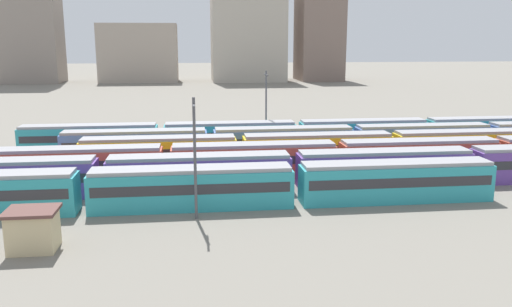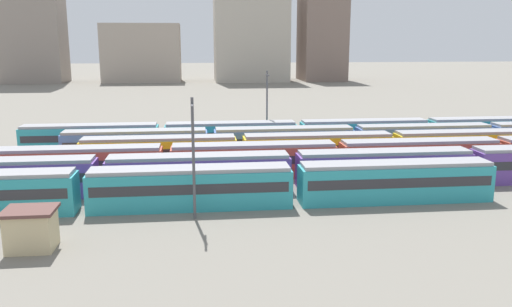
{
  "view_description": "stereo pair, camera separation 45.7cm",
  "coord_description": "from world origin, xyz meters",
  "views": [
    {
      "loc": [
        6.98,
        -45.67,
        14.73
      ],
      "look_at": [
        13.99,
        13.0,
        2.04
      ],
      "focal_mm": 37.04,
      "sensor_mm": 36.0,
      "label": 1
    },
    {
      "loc": [
        7.43,
        -45.72,
        14.73
      ],
      "look_at": [
        13.99,
        13.0,
        2.04
      ],
      "focal_mm": 37.04,
      "sensor_mm": 36.0,
      "label": 2
    }
  ],
  "objects": [
    {
      "name": "distant_building_2",
      "position": [
        27.4,
        151.32,
        18.51
      ],
      "size": [
        26.36,
        21.48,
        37.03
      ],
      "primitive_type": "cube",
      "color": "#B2A899",
      "rests_on": "ground_plane"
    },
    {
      "name": "train_track_4",
      "position": [
        27.93,
        20.8,
        1.9
      ],
      "size": [
        74.7,
        3.06,
        3.75
      ],
      "color": "#4C70BC",
      "rests_on": "ground_plane"
    },
    {
      "name": "ground_plane",
      "position": [
        0.0,
        13.0,
        0.0
      ],
      "size": [
        600.0,
        600.0,
        0.0
      ],
      "primitive_type": "plane",
      "color": "slate"
    },
    {
      "name": "catenary_pole_1",
      "position": [
        17.33,
        28.78,
        5.83
      ],
      "size": [
        0.24,
        3.2,
        10.55
      ],
      "color": "#4C4C51",
      "rests_on": "ground_plane"
    },
    {
      "name": "distant_building_1",
      "position": [
        -12.04,
        151.32,
        10.3
      ],
      "size": [
        27.55,
        15.28,
        20.6
      ],
      "primitive_type": "cube",
      "color": "#A89989",
      "rests_on": "ground_plane"
    },
    {
      "name": "train_track_2",
      "position": [
        32.34,
        10.4,
        1.9
      ],
      "size": [
        93.6,
        3.06,
        3.75
      ],
      "color": "#BC4C38",
      "rests_on": "ground_plane"
    },
    {
      "name": "train_track_1",
      "position": [
        26.36,
        5.2,
        1.9
      ],
      "size": [
        93.6,
        3.06,
        3.75
      ],
      "color": "#6B429E",
      "rests_on": "ground_plane"
    },
    {
      "name": "train_track_3",
      "position": [
        21.78,
        15.6,
        1.9
      ],
      "size": [
        55.8,
        3.06,
        3.75
      ],
      "color": "yellow",
      "rests_on": "ground_plane"
    },
    {
      "name": "train_track_5",
      "position": [
        40.3,
        26.0,
        1.9
      ],
      "size": [
        112.5,
        3.06,
        3.75
      ],
      "color": "teal",
      "rests_on": "ground_plane"
    },
    {
      "name": "signal_hut",
      "position": [
        -4.59,
        -8.45,
        1.55
      ],
      "size": [
        3.6,
        3.0,
        3.04
      ],
      "color": "#C6B284",
      "rests_on": "ground_plane"
    },
    {
      "name": "distant_building_0",
      "position": [
        -49.5,
        151.32,
        27.36
      ],
      "size": [
        20.99,
        15.14,
        54.72
      ],
      "primitive_type": "cube",
      "color": "gray",
      "rests_on": "ground_plane"
    },
    {
      "name": "train_track_0",
      "position": [
        6.68,
        0.0,
        1.9
      ],
      "size": [
        55.8,
        3.06,
        3.75
      ],
      "color": "teal",
      "rests_on": "ground_plane"
    },
    {
      "name": "distant_building_3",
      "position": [
        54.15,
        151.32,
        16.03
      ],
      "size": [
        15.52,
        19.8,
        32.05
      ],
      "primitive_type": "cube",
      "color": "#7A665B",
      "rests_on": "ground_plane"
    },
    {
      "name": "catenary_pole_0",
      "position": [
        7.01,
        -2.96,
        5.68
      ],
      "size": [
        0.24,
        3.2,
        10.25
      ],
      "color": "#4C4C51",
      "rests_on": "ground_plane"
    }
  ]
}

